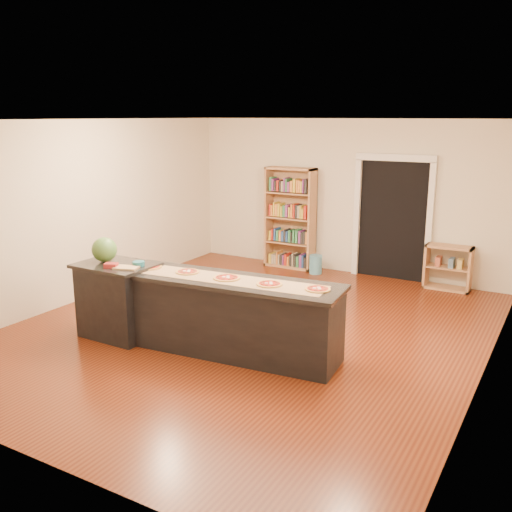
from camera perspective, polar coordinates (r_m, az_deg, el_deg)
The scene contains 17 objects.
room at distance 7.46m, azimuth -0.76°, elevation 2.66°, with size 6.00×7.00×2.80m.
doorway at distance 10.30m, azimuth 13.53°, elevation 4.29°, with size 1.40×0.09×2.21m.
kitchen_island at distance 7.01m, azimuth -2.90°, elevation -5.96°, with size 2.86×0.77×0.94m.
side_counter at distance 7.73m, azimuth -13.66°, elevation -4.26°, with size 1.00×0.73×0.99m.
bookshelf at distance 10.86m, azimuth 3.43°, elevation 3.81°, with size 0.95×0.34×1.91m, color tan.
low_shelf at distance 10.07m, azimuth 18.65°, elevation -1.10°, with size 0.75×0.32×0.75m, color tan.
waste_bin at distance 10.59m, azimuth 5.98°, elevation -0.84°, with size 0.24×0.24×0.34m, color teal.
kraft_paper at distance 6.86m, azimuth -2.99°, elevation -2.30°, with size 2.48×0.45×0.00m, color #9B7150.
watermelon at distance 7.69m, azimuth -14.92°, elevation 0.61°, with size 0.33×0.33×0.33m, color #144214.
cutting_board at distance 7.33m, azimuth -12.82°, elevation -1.13°, with size 0.30×0.20×0.02m, color tan.
package_red at distance 7.41m, azimuth -14.30°, elevation -0.92°, with size 0.16×0.11×0.06m, color maroon.
package_teal at distance 7.41m, azimuth -11.66°, elevation -0.75°, with size 0.15×0.15×0.06m, color #195966.
pizza_a at distance 7.47m, azimuth -10.61°, elevation -1.07°, with size 0.30×0.30×0.02m.
pizza_b at distance 7.16m, azimuth -6.87°, elevation -1.57°, with size 0.31×0.31×0.02m.
pizza_c at distance 6.86m, azimuth -2.95°, elevation -2.18°, with size 0.31×0.31×0.02m.
pizza_d at distance 6.61m, azimuth 1.36°, elevation -2.81°, with size 0.29×0.29×0.02m.
pizza_e at distance 6.45m, azimuth 6.18°, elevation -3.30°, with size 0.30×0.30×0.02m.
Camera 1 is at (3.72, -6.30, 2.86)m, focal length 40.00 mm.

